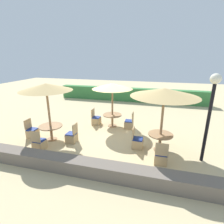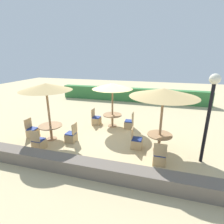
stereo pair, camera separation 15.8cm
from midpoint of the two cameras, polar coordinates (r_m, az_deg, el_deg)
ground_plane at (r=9.47m, az=-0.53°, el=-6.26°), size 40.00×40.00×0.00m
hedge_row at (r=15.72m, az=6.67°, el=5.65°), size 13.00×0.70×1.17m
stone_border at (r=6.39m, az=-10.29°, el=-16.95°), size 10.00×0.56×0.50m
lamp_post at (r=6.95m, az=30.15°, el=2.83°), size 0.36×0.36×3.32m
parasol_center at (r=9.51m, az=0.62°, el=8.43°), size 2.21×2.21×2.49m
round_table_center at (r=9.95m, az=0.58°, el=-1.64°), size 1.06×1.06×0.70m
patio_chair_center_west at (r=10.37m, az=-4.72°, el=-2.58°), size 0.46×0.46×0.93m
patio_chair_center_east at (r=9.81m, az=6.08°, el=-3.82°), size 0.46×0.46×0.93m
parasol_front_right at (r=7.09m, az=17.12°, el=6.01°), size 2.67×2.67×2.68m
round_table_front_right at (r=7.70m, az=15.82°, el=-8.19°), size 1.02×1.02×0.74m
patio_chair_front_right_south at (r=6.95m, az=15.86°, el=-14.14°), size 0.46×0.46×0.93m
patio_chair_front_right_west at (r=7.83m, az=8.54°, el=-9.77°), size 0.46×0.46×0.93m
parasol_front_left at (r=8.34m, az=-20.28°, el=7.62°), size 2.32×2.32×2.72m
round_table_front_left at (r=8.87m, az=-18.92°, el=-5.02°), size 1.10×1.10×0.72m
patio_chair_front_left_west at (r=9.58m, az=-24.11°, el=-5.91°), size 0.46×0.46×0.93m
patio_chair_front_left_east at (r=8.47m, az=-12.60°, el=-7.81°), size 0.46×0.46×0.93m
patio_chair_front_left_south at (r=8.27m, az=-22.27°, el=-9.45°), size 0.46×0.46×0.93m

